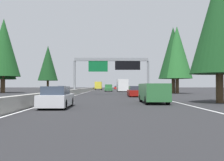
# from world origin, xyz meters

# --- Properties ---
(ground_plane) EXTENTS (320.00, 320.00, 0.00)m
(ground_plane) POSITION_xyz_m (60.00, 0.00, 0.00)
(ground_plane) COLOR #262628
(median_barrier) EXTENTS (180.00, 0.56, 0.90)m
(median_barrier) POSITION_xyz_m (80.00, 0.30, 0.45)
(median_barrier) COLOR #9E9B93
(median_barrier) RESTS_ON ground
(shoulder_stripe_right) EXTENTS (160.00, 0.16, 0.01)m
(shoulder_stripe_right) POSITION_xyz_m (70.00, -11.52, 0.01)
(shoulder_stripe_right) COLOR silver
(shoulder_stripe_right) RESTS_ON ground
(shoulder_stripe_median) EXTENTS (160.00, 0.16, 0.01)m
(shoulder_stripe_median) POSITION_xyz_m (70.00, -0.25, 0.01)
(shoulder_stripe_median) COLOR silver
(shoulder_stripe_median) RESTS_ON ground
(sign_gantry_overhead) EXTENTS (0.50, 12.68, 6.16)m
(sign_gantry_overhead) POSITION_xyz_m (40.22, -6.04, 4.90)
(sign_gantry_overhead) COLOR gray
(sign_gantry_overhead) RESTS_ON ground
(sedan_far_left) EXTENTS (4.40, 1.80, 1.47)m
(sedan_far_left) POSITION_xyz_m (16.00, -1.78, 0.68)
(sedan_far_left) COLOR silver
(sedan_far_left) RESTS_ON ground
(minivan_distant_b) EXTENTS (5.00, 1.95, 1.69)m
(minivan_distant_b) POSITION_xyz_m (20.26, -9.24, 0.95)
(minivan_distant_b) COLOR #2D6B38
(minivan_distant_b) RESTS_ON ground
(bus_distant_a) EXTENTS (11.50, 2.55, 3.10)m
(bus_distant_a) POSITION_xyz_m (64.04, -8.96, 1.72)
(bus_distant_a) COLOR white
(bus_distant_a) RESTS_ON ground
(box_truck_far_center) EXTENTS (8.50, 2.40, 2.95)m
(box_truck_far_center) POSITION_xyz_m (90.11, -1.73, 1.61)
(box_truck_far_center) COLOR gold
(box_truck_far_center) RESTS_ON ground
(sedan_mid_right) EXTENTS (4.40, 1.80, 1.47)m
(sedan_mid_right) POSITION_xyz_m (33.10, -9.00, 0.68)
(sedan_mid_right) COLOR maroon
(sedan_mid_right) RESTS_ON ground
(sedan_mid_left) EXTENTS (4.40, 1.80, 1.47)m
(sedan_mid_left) POSITION_xyz_m (104.15, -8.76, 0.68)
(sedan_mid_left) COLOR red
(sedan_mid_left) RESTS_ON ground
(pickup_near_center) EXTENTS (5.60, 2.00, 1.86)m
(pickup_near_center) POSITION_xyz_m (64.67, -5.39, 0.91)
(pickup_near_center) COLOR #2D6B38
(pickup_near_center) RESTS_ON ground
(oncoming_near) EXTENTS (4.40, 1.80, 1.47)m
(oncoming_near) POSITION_xyz_m (61.40, 6.35, 0.68)
(oncoming_near) COLOR silver
(oncoming_near) RESTS_ON ground
(conifer_right_foreground) EXTENTS (5.16, 5.16, 11.72)m
(conifer_right_foreground) POSITION_xyz_m (20.58, -15.17, 7.12)
(conifer_right_foreground) COLOR #4C3823
(conifer_right_foreground) RESTS_ON ground
(conifer_right_near) EXTENTS (5.83, 5.83, 13.26)m
(conifer_right_near) POSITION_xyz_m (47.12, -18.84, 8.06)
(conifer_right_near) COLOR #4C3823
(conifer_right_near) RESTS_ON ground
(conifer_right_mid) EXTENTS (5.82, 5.82, 13.22)m
(conifer_right_mid) POSITION_xyz_m (47.73, -18.25, 8.04)
(conifer_right_mid) COLOR #4C3823
(conifer_right_mid) RESTS_ON ground
(conifer_left_near) EXTENTS (6.99, 6.99, 15.88)m
(conifer_left_near) POSITION_xyz_m (51.79, 16.98, 9.66)
(conifer_left_near) COLOR #4C3823
(conifer_left_near) RESTS_ON ground
(conifer_left_mid) EXTENTS (5.91, 5.91, 13.42)m
(conifer_left_mid) POSITION_xyz_m (54.04, 18.19, 8.16)
(conifer_left_mid) COLOR #4C3823
(conifer_left_mid) RESTS_ON ground
(conifer_left_far) EXTENTS (6.40, 6.40, 14.54)m
(conifer_left_far) POSITION_xyz_m (79.53, 14.31, 8.85)
(conifer_left_far) COLOR #4C3823
(conifer_left_far) RESTS_ON ground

